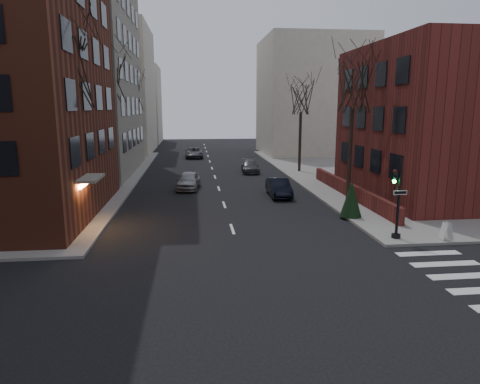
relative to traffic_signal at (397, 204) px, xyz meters
name	(u,v)px	position (x,y,z in m)	size (l,w,h in m)	color
ground	(272,349)	(-7.94, -8.99, -1.91)	(160.00, 160.00, 0.00)	black
building_left_tan	(32,28)	(-24.94, 25.01, 12.09)	(18.00, 18.00, 28.00)	gray
building_right_brick	(448,123)	(8.56, 10.01, 3.59)	(12.00, 14.00, 11.00)	maroon
low_wall_right	(350,190)	(1.36, 10.01, -1.26)	(0.35, 16.00, 1.00)	maroon
building_distant_la	(102,90)	(-22.94, 46.01, 7.09)	(14.00, 16.00, 18.00)	beige
building_distant_ra	(312,97)	(7.06, 41.01, 6.09)	(14.00, 14.00, 16.00)	beige
building_distant_lb	(132,105)	(-20.94, 63.01, 5.09)	(10.00, 12.00, 14.00)	beige
traffic_signal	(397,204)	(0.00, 0.00, 0.00)	(0.76, 0.44, 4.00)	black
tree_left_a	(65,72)	(-16.74, 5.01, 6.56)	(4.18, 4.18, 10.26)	#2D231C
tree_left_b	(108,78)	(-16.74, 17.01, 7.00)	(4.40, 4.40, 10.80)	#2D231C
tree_left_c	(132,94)	(-16.74, 31.01, 6.12)	(3.96, 3.96, 9.72)	#2D231C
tree_right_a	(353,86)	(0.86, 9.01, 6.12)	(3.96, 3.96, 9.72)	#2D231C
tree_right_b	(301,97)	(0.86, 23.01, 5.68)	(3.74, 3.74, 9.18)	#2D231C
streetlamp_near	(109,140)	(-16.14, 13.01, 2.33)	(0.36, 0.36, 6.28)	black
streetlamp_far	(141,127)	(-16.14, 33.01, 2.33)	(0.36, 0.36, 6.28)	black
parked_sedan	(279,187)	(-3.65, 11.39, -1.22)	(1.45, 4.15, 1.37)	black
car_lane_silver	(188,180)	(-10.42, 15.06, -1.19)	(1.69, 4.19, 1.43)	gray
car_lane_gray	(250,166)	(-4.16, 23.54, -1.29)	(1.74, 4.29, 1.25)	#3C3D41
car_lane_far	(194,153)	(-9.84, 37.12, -1.23)	(2.26, 4.89, 1.36)	#47474C
sandwich_board	(447,231)	(2.43, -0.49, -1.33)	(0.38, 0.54, 0.86)	silver
evergreen_shrub	(351,199)	(-0.64, 4.45, -0.68)	(1.29, 1.29, 2.15)	black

